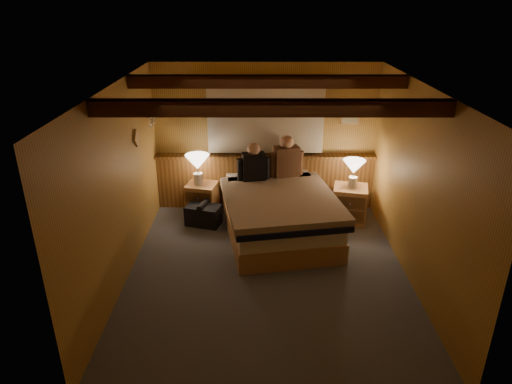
{
  "coord_description": "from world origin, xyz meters",
  "views": [
    {
      "loc": [
        -0.14,
        -5.07,
        3.33
      ],
      "look_at": [
        -0.15,
        0.4,
        0.97
      ],
      "focal_mm": 32.0,
      "sensor_mm": 36.0,
      "label": 1
    }
  ],
  "objects_px": {
    "nightstand_right": "(349,204)",
    "person_left": "(254,165)",
    "lamp_right": "(354,168)",
    "bed": "(279,214)",
    "person_right": "(286,159)",
    "lamp_left": "(198,164)",
    "duffel_bag": "(203,215)",
    "nightstand_left": "(202,199)"
  },
  "relations": [
    {
      "from": "nightstand_left",
      "to": "person_left",
      "type": "distance_m",
      "value": 1.1
    },
    {
      "from": "lamp_right",
      "to": "person_right",
      "type": "bearing_deg",
      "value": 167.23
    },
    {
      "from": "nightstand_right",
      "to": "lamp_right",
      "type": "height_order",
      "value": "lamp_right"
    },
    {
      "from": "lamp_right",
      "to": "person_right",
      "type": "xyz_separation_m",
      "value": [
        -1.03,
        0.23,
        0.07
      ]
    },
    {
      "from": "nightstand_left",
      "to": "lamp_left",
      "type": "relative_size",
      "value": 1.1
    },
    {
      "from": "lamp_right",
      "to": "person_right",
      "type": "distance_m",
      "value": 1.05
    },
    {
      "from": "person_left",
      "to": "person_right",
      "type": "bearing_deg",
      "value": 8.34
    },
    {
      "from": "nightstand_left",
      "to": "duffel_bag",
      "type": "xyz_separation_m",
      "value": [
        0.06,
        -0.41,
        -0.09
      ]
    },
    {
      "from": "bed",
      "to": "person_left",
      "type": "xyz_separation_m",
      "value": [
        -0.38,
        0.58,
        0.57
      ]
    },
    {
      "from": "bed",
      "to": "nightstand_right",
      "type": "xyz_separation_m",
      "value": [
        1.15,
        0.52,
        -0.07
      ]
    },
    {
      "from": "nightstand_right",
      "to": "lamp_left",
      "type": "bearing_deg",
      "value": -174.03
    },
    {
      "from": "nightstand_right",
      "to": "person_left",
      "type": "distance_m",
      "value": 1.65
    },
    {
      "from": "lamp_left",
      "to": "person_right",
      "type": "height_order",
      "value": "person_right"
    },
    {
      "from": "nightstand_left",
      "to": "lamp_right",
      "type": "height_order",
      "value": "lamp_right"
    },
    {
      "from": "nightstand_right",
      "to": "person_right",
      "type": "height_order",
      "value": "person_right"
    },
    {
      "from": "lamp_left",
      "to": "lamp_right",
      "type": "distance_m",
      "value": 2.45
    },
    {
      "from": "nightstand_right",
      "to": "lamp_right",
      "type": "relative_size",
      "value": 1.35
    },
    {
      "from": "person_right",
      "to": "duffel_bag",
      "type": "relative_size",
      "value": 1.16
    },
    {
      "from": "bed",
      "to": "person_left",
      "type": "distance_m",
      "value": 0.89
    },
    {
      "from": "lamp_left",
      "to": "person_left",
      "type": "relative_size",
      "value": 0.81
    },
    {
      "from": "duffel_bag",
      "to": "person_left",
      "type": "bearing_deg",
      "value": 30.72
    },
    {
      "from": "lamp_right",
      "to": "person_left",
      "type": "xyz_separation_m",
      "value": [
        -1.54,
        0.06,
        0.04
      ]
    },
    {
      "from": "person_left",
      "to": "person_right",
      "type": "relative_size",
      "value": 0.9
    },
    {
      "from": "nightstand_right",
      "to": "duffel_bag",
      "type": "bearing_deg",
      "value": -164.36
    },
    {
      "from": "lamp_right",
      "to": "nightstand_right",
      "type": "bearing_deg",
      "value": 164.64
    },
    {
      "from": "nightstand_left",
      "to": "duffel_bag",
      "type": "distance_m",
      "value": 0.42
    },
    {
      "from": "lamp_left",
      "to": "duffel_bag",
      "type": "height_order",
      "value": "lamp_left"
    },
    {
      "from": "lamp_left",
      "to": "lamp_right",
      "type": "height_order",
      "value": "lamp_right"
    },
    {
      "from": "person_right",
      "to": "lamp_right",
      "type": "bearing_deg",
      "value": -27.54
    },
    {
      "from": "bed",
      "to": "person_right",
      "type": "xyz_separation_m",
      "value": [
        0.14,
        0.75,
        0.6
      ]
    },
    {
      "from": "nightstand_left",
      "to": "person_right",
      "type": "xyz_separation_m",
      "value": [
        1.36,
        -0.03,
        0.7
      ]
    },
    {
      "from": "lamp_right",
      "to": "nightstand_left",
      "type": "bearing_deg",
      "value": 173.68
    },
    {
      "from": "bed",
      "to": "person_right",
      "type": "bearing_deg",
      "value": 69.65
    },
    {
      "from": "lamp_left",
      "to": "lamp_right",
      "type": "xyz_separation_m",
      "value": [
        2.44,
        -0.26,
        0.02
      ]
    },
    {
      "from": "nightstand_right",
      "to": "lamp_right",
      "type": "xyz_separation_m",
      "value": [
        0.02,
        -0.0,
        0.6
      ]
    },
    {
      "from": "nightstand_right",
      "to": "duffel_bag",
      "type": "relative_size",
      "value": 1.03
    },
    {
      "from": "bed",
      "to": "lamp_left",
      "type": "distance_m",
      "value": 1.58
    },
    {
      "from": "lamp_right",
      "to": "duffel_bag",
      "type": "xyz_separation_m",
      "value": [
        -2.33,
        -0.14,
        -0.73
      ]
    },
    {
      "from": "lamp_left",
      "to": "person_left",
      "type": "distance_m",
      "value": 0.92
    },
    {
      "from": "bed",
      "to": "lamp_right",
      "type": "relative_size",
      "value": 4.98
    },
    {
      "from": "nightstand_left",
      "to": "bed",
      "type": "bearing_deg",
      "value": -20.47
    },
    {
      "from": "person_left",
      "to": "lamp_left",
      "type": "bearing_deg",
      "value": 156.94
    }
  ]
}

